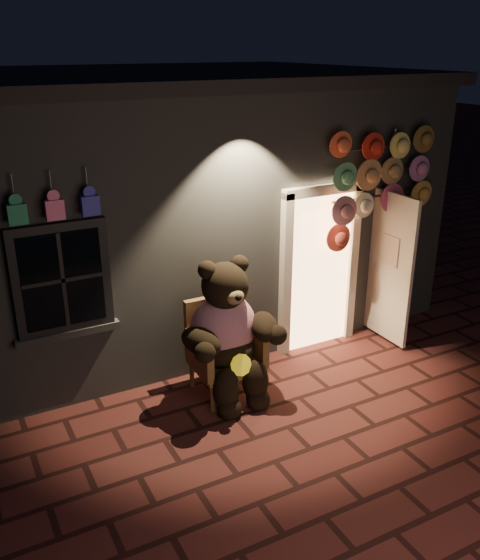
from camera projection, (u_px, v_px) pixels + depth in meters
ground at (288, 427)px, 6.33m from camera, size 60.00×60.00×0.00m
shop_building at (151, 191)px, 8.95m from camera, size 7.30×5.95×3.51m
wicker_armchair at (222, 347)px, 6.84m from camera, size 0.77×0.69×1.11m
teddy_bear at (228, 333)px, 6.63m from camera, size 1.24×0.95×1.70m
hat_rack at (380, 180)px, 7.45m from camera, size 1.60×0.22×2.83m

